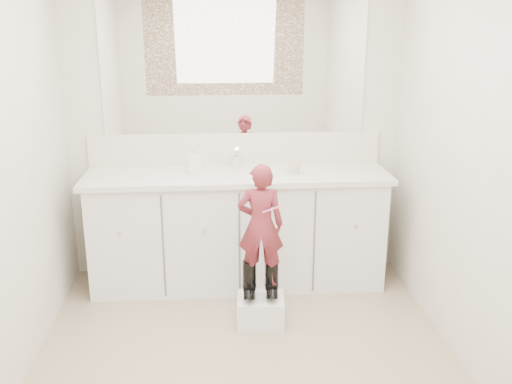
{
  "coord_description": "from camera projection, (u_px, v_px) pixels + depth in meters",
  "views": [
    {
      "loc": [
        -0.18,
        -2.9,
        2.01
      ],
      "look_at": [
        0.09,
        0.57,
        0.94
      ],
      "focal_mm": 40.0,
      "sensor_mm": 36.0,
      "label": 1
    }
  ],
  "objects": [
    {
      "name": "floor",
      "position": [
        248.0,
        372.0,
        3.37
      ],
      "size": [
        3.0,
        3.0,
        0.0
      ],
      "primitive_type": "plane",
      "color": "#8D765C",
      "rests_on": "ground"
    },
    {
      "name": "wall_back",
      "position": [
        235.0,
        125.0,
        4.44
      ],
      "size": [
        2.6,
        0.0,
        2.6
      ],
      "primitive_type": "plane",
      "rotation": [
        1.57,
        0.0,
        0.0
      ],
      "color": "beige",
      "rests_on": "floor"
    },
    {
      "name": "wall_front",
      "position": [
        281.0,
        321.0,
        1.58
      ],
      "size": [
        2.6,
        0.0,
        2.6
      ],
      "primitive_type": "plane",
      "rotation": [
        -1.57,
        0.0,
        0.0
      ],
      "color": "beige",
      "rests_on": "floor"
    },
    {
      "name": "wall_right",
      "position": [
        485.0,
        172.0,
        3.11
      ],
      "size": [
        0.0,
        3.0,
        3.0
      ],
      "primitive_type": "plane",
      "rotation": [
        1.57,
        0.0,
        -1.57
      ],
      "color": "beige",
      "rests_on": "floor"
    },
    {
      "name": "vanity_cabinet",
      "position": [
        238.0,
        231.0,
        4.41
      ],
      "size": [
        2.2,
        0.55,
        0.85
      ],
      "primitive_type": "cube",
      "color": "silver",
      "rests_on": "floor"
    },
    {
      "name": "countertop",
      "position": [
        237.0,
        176.0,
        4.26
      ],
      "size": [
        2.28,
        0.58,
        0.04
      ],
      "primitive_type": "cube",
      "color": "beige",
      "rests_on": "vanity_cabinet"
    },
    {
      "name": "backsplash",
      "position": [
        235.0,
        149.0,
        4.48
      ],
      "size": [
        2.28,
        0.03,
        0.25
      ],
      "primitive_type": "cube",
      "color": "beige",
      "rests_on": "countertop"
    },
    {
      "name": "mirror",
      "position": [
        235.0,
        68.0,
        4.3
      ],
      "size": [
        2.0,
        0.02,
        1.0
      ],
      "primitive_type": "cube",
      "color": "white",
      "rests_on": "wall_back"
    },
    {
      "name": "dot_panel",
      "position": [
        283.0,
        164.0,
        1.46
      ],
      "size": [
        2.0,
        0.01,
        1.2
      ],
      "primitive_type": "cube",
      "color": "#472819",
      "rests_on": "wall_front"
    },
    {
      "name": "faucet",
      "position": [
        236.0,
        162.0,
        4.4
      ],
      "size": [
        0.08,
        0.08,
        0.1
      ],
      "primitive_type": "cylinder",
      "color": "silver",
      "rests_on": "countertop"
    },
    {
      "name": "cup",
      "position": [
        295.0,
        167.0,
        4.25
      ],
      "size": [
        0.11,
        0.11,
        0.1
      ],
      "primitive_type": "imported",
      "rotation": [
        0.0,
        0.0,
        0.01
      ],
      "color": "beige",
      "rests_on": "countertop"
    },
    {
      "name": "soap_bottle",
      "position": [
        194.0,
        160.0,
        4.25
      ],
      "size": [
        0.11,
        0.11,
        0.2
      ],
      "primitive_type": "imported",
      "rotation": [
        0.0,
        0.0,
        0.22
      ],
      "color": "silver",
      "rests_on": "countertop"
    },
    {
      "name": "step_stool",
      "position": [
        261.0,
        311.0,
        3.87
      ],
      "size": [
        0.33,
        0.28,
        0.2
      ],
      "primitive_type": "cube",
      "rotation": [
        0.0,
        0.0,
        -0.07
      ],
      "color": "silver",
      "rests_on": "floor"
    },
    {
      "name": "boot_left",
      "position": [
        249.0,
        279.0,
        3.82
      ],
      "size": [
        0.11,
        0.18,
        0.26
      ],
      "primitive_type": null,
      "rotation": [
        0.0,
        0.0,
        -0.07
      ],
      "color": "black",
      "rests_on": "step_stool"
    },
    {
      "name": "boot_right",
      "position": [
        272.0,
        278.0,
        3.83
      ],
      "size": [
        0.11,
        0.18,
        0.26
      ],
      "primitive_type": null,
      "rotation": [
        0.0,
        0.0,
        -0.07
      ],
      "color": "black",
      "rests_on": "step_stool"
    },
    {
      "name": "toddler",
      "position": [
        261.0,
        225.0,
        3.71
      ],
      "size": [
        0.32,
        0.22,
        0.83
      ],
      "primitive_type": "imported",
      "rotation": [
        0.0,
        0.0,
        3.07
      ],
      "color": "#B53747",
      "rests_on": "step_stool"
    },
    {
      "name": "toothbrush",
      "position": [
        273.0,
        209.0,
        3.6
      ],
      "size": [
        0.14,
        0.02,
        0.06
      ],
      "primitive_type": "cylinder",
      "rotation": [
        0.0,
        1.22,
        -0.07
      ],
      "color": "#FF6391",
      "rests_on": "toddler"
    }
  ]
}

